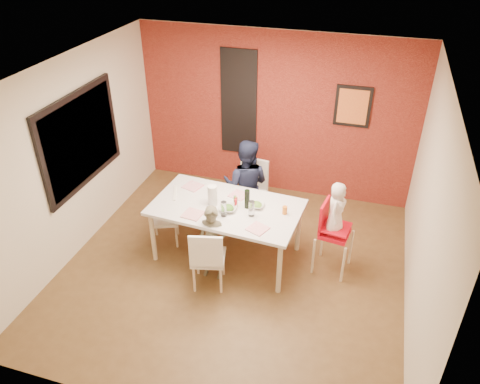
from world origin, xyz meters
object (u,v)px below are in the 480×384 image
(high_chair, at_px, (331,230))
(child_far, at_px, (246,185))
(dining_table, at_px, (226,211))
(chair_left, at_px, (170,215))
(toddler, at_px, (336,209))
(chair_near, at_px, (207,257))
(chair_far, at_px, (251,187))
(wine_bottle, at_px, (247,199))
(paper_towel_roll, at_px, (212,195))
(child_near, at_px, (212,243))

(high_chair, bearing_deg, child_far, 73.93)
(dining_table, xyz_separation_m, chair_left, (-0.88, 0.06, -0.28))
(toddler, bearing_deg, chair_near, 127.36)
(chair_far, xyz_separation_m, child_far, (-0.01, -0.25, 0.17))
(chair_far, distance_m, high_chair, 1.59)
(chair_left, relative_size, child_far, 0.58)
(high_chair, relative_size, toddler, 1.42)
(chair_far, relative_size, wine_bottle, 3.68)
(paper_towel_roll, bearing_deg, high_chair, 5.47)
(dining_table, relative_size, chair_near, 2.28)
(chair_far, xyz_separation_m, chair_left, (-0.94, -0.95, -0.08))
(chair_near, relative_size, toddler, 1.24)
(chair_far, bearing_deg, high_chair, -24.91)
(child_near, relative_size, toddler, 1.48)
(child_far, relative_size, wine_bottle, 5.39)
(chair_near, bearing_deg, child_near, -98.93)
(wine_bottle, bearing_deg, chair_near, -111.45)
(child_near, xyz_separation_m, child_far, (0.09, 1.23, 0.18))
(chair_left, height_order, wine_bottle, wine_bottle)
(paper_towel_roll, bearing_deg, chair_left, 174.30)
(chair_left, bearing_deg, high_chair, 70.96)
(wine_bottle, bearing_deg, toddler, 4.28)
(paper_towel_roll, bearing_deg, wine_bottle, 7.22)
(high_chair, xyz_separation_m, child_far, (-1.35, 0.62, 0.10))
(high_chair, distance_m, toddler, 0.35)
(chair_near, distance_m, high_chair, 1.66)
(child_near, bearing_deg, high_chair, 20.62)
(dining_table, xyz_separation_m, high_chair, (1.40, 0.14, -0.13))
(dining_table, distance_m, chair_left, 0.93)
(chair_left, xyz_separation_m, wine_bottle, (1.15, -0.01, 0.49))
(dining_table, bearing_deg, chair_left, 176.17)
(chair_near, bearing_deg, child_far, -106.26)
(toddler, bearing_deg, dining_table, 102.70)
(child_near, relative_size, paper_towel_roll, 3.80)
(child_far, bearing_deg, wine_bottle, 103.90)
(toddler, height_order, paper_towel_roll, toddler)
(chair_left, bearing_deg, wine_bottle, 68.36)
(dining_table, bearing_deg, paper_towel_roll, -176.91)
(chair_far, height_order, child_near, child_near)
(chair_near, relative_size, child_near, 0.84)
(toddler, distance_m, paper_towel_roll, 1.62)
(chair_left, height_order, child_far, child_far)
(child_far, bearing_deg, chair_far, -96.31)
(chair_near, relative_size, child_far, 0.62)
(high_chair, bearing_deg, wine_bottle, 103.32)
(chair_far, height_order, child_far, child_far)
(chair_near, bearing_deg, chair_left, -54.98)
(child_far, distance_m, toddler, 1.53)
(chair_left, relative_size, paper_towel_roll, 2.97)
(child_near, height_order, child_far, child_far)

